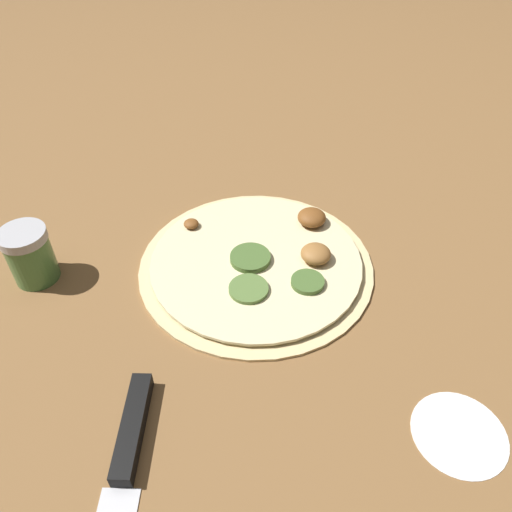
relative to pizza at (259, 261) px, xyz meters
The scene contains 5 objects.
ground_plane 0.01m from the pizza, behind, with size 3.00×3.00×0.00m, color brown.
pizza is the anchor object (origin of this frame).
knife 0.31m from the pizza, 121.30° to the right, with size 0.08×0.32×0.02m.
spice_jar 0.28m from the pizza, behind, with size 0.06×0.06×0.07m.
flour_patch 0.30m from the pizza, 58.78° to the right, with size 0.09×0.09×0.00m.
Camera 1 is at (-0.06, -0.47, 0.45)m, focal length 35.00 mm.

